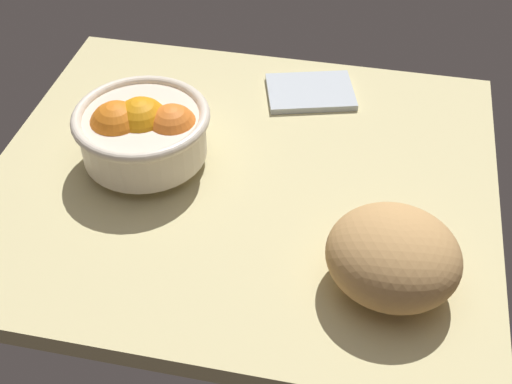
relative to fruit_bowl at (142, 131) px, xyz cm
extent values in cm
cube|color=#CDC086|center=(-14.74, -0.34, -7.68)|extent=(75.11, 66.27, 3.00)
cylinder|color=beige|center=(0.06, -0.10, -5.26)|extent=(8.33, 8.33, 1.84)
cylinder|color=beige|center=(0.06, -0.10, -1.00)|extent=(18.54, 18.54, 6.67)
torus|color=beige|center=(0.06, -0.10, 2.33)|extent=(20.14, 20.14, 1.60)
sphere|color=orange|center=(3.26, 1.15, 0.78)|extent=(8.28, 8.28, 8.28)
sphere|color=orange|center=(-4.61, -0.58, 0.68)|extent=(7.70, 7.70, 7.70)
sphere|color=orange|center=(0.06, -0.10, 0.80)|extent=(8.41, 8.41, 8.41)
sphere|color=orange|center=(0.06, -0.10, 0.61)|extent=(7.30, 7.30, 7.30)
ellipsoid|color=tan|center=(-37.45, 16.47, -0.78)|extent=(19.14, 18.21, 10.80)
cube|color=#B4BEC7|center=(-21.77, -22.99, -5.64)|extent=(16.96, 14.32, 1.08)
camera|label=1|loc=(-32.22, 73.49, 61.37)|focal=47.64mm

